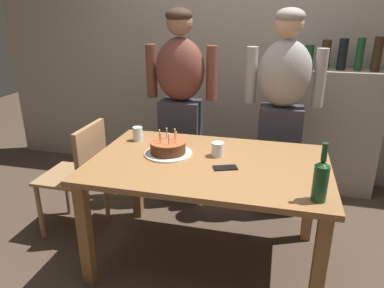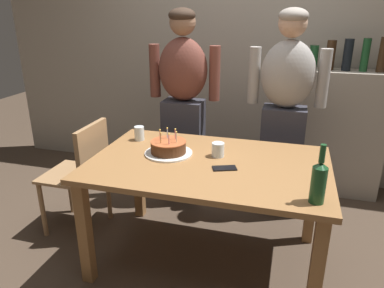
{
  "view_description": "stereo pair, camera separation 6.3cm",
  "coord_description": "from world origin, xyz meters",
  "px_view_note": "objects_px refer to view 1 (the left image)",
  "views": [
    {
      "loc": [
        0.41,
        -2.07,
        1.65
      ],
      "look_at": [
        -0.11,
        0.02,
        0.84
      ],
      "focal_mm": 33.75,
      "sensor_mm": 36.0,
      "label": 1
    },
    {
      "loc": [
        0.47,
        -2.05,
        1.65
      ],
      "look_at": [
        -0.11,
        0.02,
        0.84
      ],
      "focal_mm": 33.75,
      "sensor_mm": 36.0,
      "label": 2
    }
  ],
  "objects_px": {
    "birthday_cake": "(168,148)",
    "person_man_bearded": "(180,106)",
    "person_woman_cardigan": "(282,112)",
    "wine_bottle": "(321,179)",
    "water_glass_far": "(218,149)",
    "water_glass_near": "(138,134)",
    "dining_chair": "(81,170)",
    "cell_phone": "(225,168)"
  },
  "relations": [
    {
      "from": "water_glass_near",
      "to": "person_man_bearded",
      "type": "height_order",
      "value": "person_man_bearded"
    },
    {
      "from": "person_man_bearded",
      "to": "person_woman_cardigan",
      "type": "bearing_deg",
      "value": -180.0
    },
    {
      "from": "water_glass_far",
      "to": "wine_bottle",
      "type": "bearing_deg",
      "value": -37.31
    },
    {
      "from": "wine_bottle",
      "to": "dining_chair",
      "type": "relative_size",
      "value": 0.35
    },
    {
      "from": "water_glass_far",
      "to": "person_woman_cardigan",
      "type": "xyz_separation_m",
      "value": [
        0.39,
        0.7,
        0.09
      ]
    },
    {
      "from": "water_glass_far",
      "to": "cell_phone",
      "type": "xyz_separation_m",
      "value": [
        0.08,
        -0.18,
        -0.04
      ]
    },
    {
      "from": "water_glass_near",
      "to": "person_woman_cardigan",
      "type": "relative_size",
      "value": 0.06
    },
    {
      "from": "water_glass_far",
      "to": "person_man_bearded",
      "type": "xyz_separation_m",
      "value": [
        -0.45,
        0.7,
        0.09
      ]
    },
    {
      "from": "water_glass_far",
      "to": "cell_phone",
      "type": "distance_m",
      "value": 0.21
    },
    {
      "from": "water_glass_near",
      "to": "cell_phone",
      "type": "relative_size",
      "value": 0.71
    },
    {
      "from": "water_glass_far",
      "to": "person_woman_cardigan",
      "type": "height_order",
      "value": "person_woman_cardigan"
    },
    {
      "from": "dining_chair",
      "to": "person_man_bearded",
      "type": "bearing_deg",
      "value": 140.25
    },
    {
      "from": "birthday_cake",
      "to": "person_man_bearded",
      "type": "bearing_deg",
      "value": 99.55
    },
    {
      "from": "water_glass_near",
      "to": "wine_bottle",
      "type": "distance_m",
      "value": 1.36
    },
    {
      "from": "cell_phone",
      "to": "person_man_bearded",
      "type": "relative_size",
      "value": 0.09
    },
    {
      "from": "person_woman_cardigan",
      "to": "dining_chair",
      "type": "bearing_deg",
      "value": 26.15
    },
    {
      "from": "water_glass_near",
      "to": "person_woman_cardigan",
      "type": "distance_m",
      "value": 1.15
    },
    {
      "from": "cell_phone",
      "to": "dining_chair",
      "type": "distance_m",
      "value": 1.15
    },
    {
      "from": "water_glass_far",
      "to": "wine_bottle",
      "type": "relative_size",
      "value": 0.3
    },
    {
      "from": "water_glass_near",
      "to": "dining_chair",
      "type": "relative_size",
      "value": 0.12
    },
    {
      "from": "water_glass_near",
      "to": "cell_phone",
      "type": "height_order",
      "value": "water_glass_near"
    },
    {
      "from": "water_glass_near",
      "to": "person_man_bearded",
      "type": "distance_m",
      "value": 0.58
    },
    {
      "from": "person_man_bearded",
      "to": "person_woman_cardigan",
      "type": "relative_size",
      "value": 1.0
    },
    {
      "from": "person_woman_cardigan",
      "to": "dining_chair",
      "type": "xyz_separation_m",
      "value": [
        -1.42,
        -0.7,
        -0.36
      ]
    },
    {
      "from": "birthday_cake",
      "to": "water_glass_far",
      "type": "height_order",
      "value": "birthday_cake"
    },
    {
      "from": "person_woman_cardigan",
      "to": "dining_chair",
      "type": "distance_m",
      "value": 1.62
    },
    {
      "from": "water_glass_near",
      "to": "wine_bottle",
      "type": "height_order",
      "value": "wine_bottle"
    },
    {
      "from": "water_glass_far",
      "to": "dining_chair",
      "type": "bearing_deg",
      "value": 179.61
    },
    {
      "from": "person_woman_cardigan",
      "to": "wine_bottle",
      "type": "bearing_deg",
      "value": 100.27
    },
    {
      "from": "cell_phone",
      "to": "dining_chair",
      "type": "relative_size",
      "value": 0.17
    },
    {
      "from": "birthday_cake",
      "to": "person_woman_cardigan",
      "type": "bearing_deg",
      "value": 46.53
    },
    {
      "from": "water_glass_far",
      "to": "person_man_bearded",
      "type": "relative_size",
      "value": 0.06
    },
    {
      "from": "person_woman_cardigan",
      "to": "birthday_cake",
      "type": "bearing_deg",
      "value": 46.53
    },
    {
      "from": "wine_bottle",
      "to": "cell_phone",
      "type": "distance_m",
      "value": 0.6
    },
    {
      "from": "cell_phone",
      "to": "birthday_cake",
      "type": "bearing_deg",
      "value": 140.27
    },
    {
      "from": "birthday_cake",
      "to": "person_woman_cardigan",
      "type": "xyz_separation_m",
      "value": [
        0.71,
        0.75,
        0.09
      ]
    },
    {
      "from": "water_glass_near",
      "to": "wine_bottle",
      "type": "xyz_separation_m",
      "value": [
        1.22,
        -0.61,
        0.07
      ]
    },
    {
      "from": "water_glass_near",
      "to": "water_glass_far",
      "type": "bearing_deg",
      "value": -13.81
    },
    {
      "from": "cell_phone",
      "to": "person_woman_cardigan",
      "type": "height_order",
      "value": "person_woman_cardigan"
    },
    {
      "from": "dining_chair",
      "to": "birthday_cake",
      "type": "bearing_deg",
      "value": 85.51
    },
    {
      "from": "birthday_cake",
      "to": "person_man_bearded",
      "type": "relative_size",
      "value": 0.19
    },
    {
      "from": "person_woman_cardigan",
      "to": "dining_chair",
      "type": "relative_size",
      "value": 1.9
    }
  ]
}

